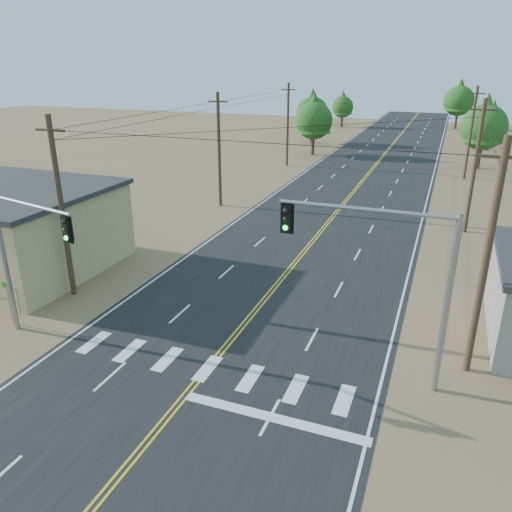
% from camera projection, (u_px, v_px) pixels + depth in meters
% --- Properties ---
extents(road, '(15.00, 200.00, 0.02)m').
position_uv_depth(road, '(327.00, 224.00, 40.78)').
color(road, black).
rests_on(road, ground).
extents(utility_pole_left_near, '(1.80, 0.30, 10.00)m').
position_uv_depth(utility_pole_left_near, '(61.00, 208.00, 26.79)').
color(utility_pole_left_near, '#4C3826').
rests_on(utility_pole_left_near, ground).
extents(utility_pole_left_mid, '(1.80, 0.30, 10.00)m').
position_uv_depth(utility_pole_left_mid, '(219.00, 150.00, 44.16)').
color(utility_pole_left_mid, '#4C3826').
rests_on(utility_pole_left_mid, ground).
extents(utility_pole_left_far, '(1.80, 0.30, 10.00)m').
position_uv_depth(utility_pole_left_far, '(288.00, 124.00, 61.52)').
color(utility_pole_left_far, '#4C3826').
rests_on(utility_pole_left_far, ground).
extents(utility_pole_right_near, '(1.80, 0.30, 10.00)m').
position_uv_depth(utility_pole_right_near, '(486.00, 260.00, 19.77)').
color(utility_pole_right_near, '#4C3826').
rests_on(utility_pole_right_near, ground).
extents(utility_pole_right_mid, '(1.80, 0.30, 10.00)m').
position_uv_depth(utility_pole_right_mid, '(475.00, 167.00, 37.13)').
color(utility_pole_right_mid, '#4C3826').
rests_on(utility_pole_right_mid, ground).
extents(utility_pole_right_far, '(1.80, 0.30, 10.00)m').
position_uv_depth(utility_pole_right_far, '(471.00, 133.00, 54.49)').
color(utility_pole_right_far, '#4C3826').
rests_on(utility_pole_right_far, ground).
extents(signal_mast_left, '(5.50, 1.51, 7.03)m').
position_uv_depth(signal_mast_left, '(20.00, 246.00, 22.41)').
color(signal_mast_left, gray).
rests_on(signal_mast_left, ground).
extents(signal_mast_right, '(6.85, 0.46, 7.49)m').
position_uv_depth(signal_mast_right, '(396.00, 267.00, 19.10)').
color(signal_mast_right, gray).
rests_on(signal_mast_right, ground).
extents(street_sign, '(0.67, 0.16, 2.29)m').
position_uv_depth(street_sign, '(9.00, 297.00, 24.79)').
color(street_sign, gray).
rests_on(street_sign, ground).
extents(tree_left_near, '(5.13, 5.13, 8.54)m').
position_uv_depth(tree_left_near, '(314.00, 117.00, 68.78)').
color(tree_left_near, '#3F2D1E').
rests_on(tree_left_near, ground).
extents(tree_left_mid, '(5.08, 5.08, 8.47)m').
position_uv_depth(tree_left_mid, '(312.00, 110.00, 78.67)').
color(tree_left_mid, '#3F2D1E').
rests_on(tree_left_mid, ground).
extents(tree_left_far, '(4.18, 4.18, 6.97)m').
position_uv_depth(tree_left_far, '(343.00, 105.00, 98.52)').
color(tree_left_far, '#3F2D1E').
rests_on(tree_left_far, ground).
extents(tree_right_near, '(5.41, 5.41, 9.02)m').
position_uv_depth(tree_right_near, '(485.00, 123.00, 59.71)').
color(tree_right_near, '#3F2D1E').
rests_on(tree_right_near, ground).
extents(tree_right_mid, '(4.37, 4.37, 7.29)m').
position_uv_depth(tree_right_mid, '(492.00, 119.00, 72.59)').
color(tree_right_mid, '#3F2D1E').
rests_on(tree_right_mid, ground).
extents(tree_right_far, '(5.66, 5.66, 9.43)m').
position_uv_depth(tree_right_far, '(459.00, 98.00, 95.41)').
color(tree_right_far, '#3F2D1E').
rests_on(tree_right_far, ground).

